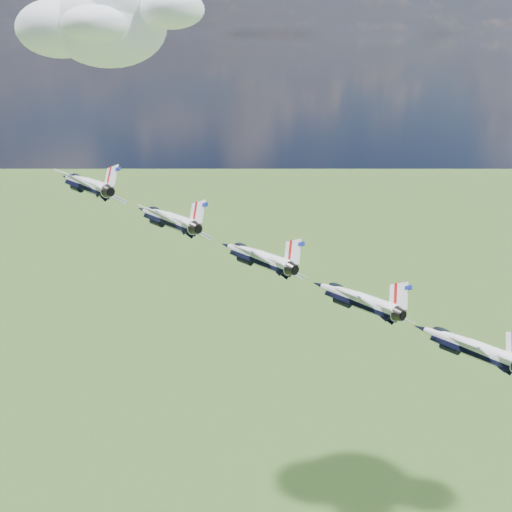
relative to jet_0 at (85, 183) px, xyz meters
name	(u,v)px	position (x,y,z in m)	size (l,w,h in m)	color
cloud_far	(107,19)	(50.35, 175.88, 22.81)	(62.60, 49.18, 24.59)	white
jet_0	(85,183)	(0.00, 0.00, 0.00)	(8.96, 13.27, 3.96)	silver
jet_1	(166,218)	(7.21, -9.22, -3.08)	(8.96, 13.27, 3.96)	silver
jet_2	(256,256)	(14.42, -18.44, -6.16)	(8.96, 13.27, 3.96)	white
jet_3	(355,298)	(21.63, -27.66, -9.24)	(8.96, 13.27, 3.96)	white
jet_4	(465,345)	(28.84, -36.87, -12.33)	(8.96, 13.27, 3.96)	white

